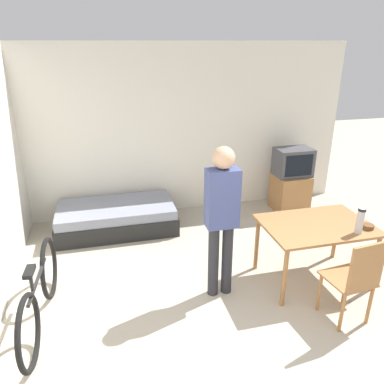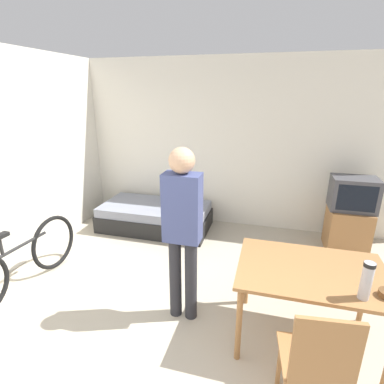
{
  "view_description": "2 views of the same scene",
  "coord_description": "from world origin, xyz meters",
  "px_view_note": "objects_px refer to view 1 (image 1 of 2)",
  "views": [
    {
      "loc": [
        -1.19,
        -1.9,
        2.7
      ],
      "look_at": [
        -0.21,
        2.02,
        1.06
      ],
      "focal_mm": 35.0,
      "sensor_mm": 36.0,
      "label": 1
    },
    {
      "loc": [
        0.72,
        -0.91,
        2.18
      ],
      "look_at": [
        -0.13,
        2.24,
        1.08
      ],
      "focal_mm": 28.0,
      "sensor_mm": 36.0,
      "label": 2
    }
  ],
  "objects_px": {
    "dining_table": "(316,230)",
    "wooden_chair": "(356,278)",
    "bicycle": "(40,296)",
    "thermos_flask": "(360,220)",
    "tv": "(291,181)",
    "daybed": "(116,218)",
    "person_standing": "(222,212)",
    "mate_bowl": "(368,227)"
  },
  "relations": [
    {
      "from": "dining_table",
      "to": "wooden_chair",
      "type": "distance_m",
      "value": 0.79
    },
    {
      "from": "bicycle",
      "to": "thermos_flask",
      "type": "relative_size",
      "value": 5.72
    },
    {
      "from": "tv",
      "to": "thermos_flask",
      "type": "height_order",
      "value": "tv"
    },
    {
      "from": "tv",
      "to": "wooden_chair",
      "type": "height_order",
      "value": "tv"
    },
    {
      "from": "wooden_chair",
      "to": "thermos_flask",
      "type": "bearing_deg",
      "value": 54.65
    },
    {
      "from": "daybed",
      "to": "person_standing",
      "type": "height_order",
      "value": "person_standing"
    },
    {
      "from": "thermos_flask",
      "to": "daybed",
      "type": "bearing_deg",
      "value": 139.23
    },
    {
      "from": "mate_bowl",
      "to": "dining_table",
      "type": "bearing_deg",
      "value": 154.7
    },
    {
      "from": "tv",
      "to": "mate_bowl",
      "type": "relative_size",
      "value": 8.59
    },
    {
      "from": "daybed",
      "to": "person_standing",
      "type": "bearing_deg",
      "value": -60.59
    },
    {
      "from": "person_standing",
      "to": "daybed",
      "type": "bearing_deg",
      "value": 119.41
    },
    {
      "from": "daybed",
      "to": "dining_table",
      "type": "relative_size",
      "value": 1.43
    },
    {
      "from": "wooden_chair",
      "to": "person_standing",
      "type": "relative_size",
      "value": 0.56
    },
    {
      "from": "mate_bowl",
      "to": "tv",
      "type": "bearing_deg",
      "value": 84.36
    },
    {
      "from": "person_standing",
      "to": "mate_bowl",
      "type": "distance_m",
      "value": 1.69
    },
    {
      "from": "wooden_chair",
      "to": "dining_table",
      "type": "bearing_deg",
      "value": 88.32
    },
    {
      "from": "wooden_chair",
      "to": "bicycle",
      "type": "height_order",
      "value": "wooden_chair"
    },
    {
      "from": "tv",
      "to": "bicycle",
      "type": "xyz_separation_m",
      "value": [
        -3.76,
        -1.97,
        -0.16
      ]
    },
    {
      "from": "daybed",
      "to": "tv",
      "type": "distance_m",
      "value": 2.92
    },
    {
      "from": "thermos_flask",
      "to": "mate_bowl",
      "type": "height_order",
      "value": "thermos_flask"
    },
    {
      "from": "daybed",
      "to": "mate_bowl",
      "type": "height_order",
      "value": "mate_bowl"
    },
    {
      "from": "dining_table",
      "to": "wooden_chair",
      "type": "height_order",
      "value": "wooden_chair"
    },
    {
      "from": "mate_bowl",
      "to": "wooden_chair",
      "type": "bearing_deg",
      "value": -133.5
    },
    {
      "from": "tv",
      "to": "bicycle",
      "type": "relative_size",
      "value": 0.63
    },
    {
      "from": "daybed",
      "to": "person_standing",
      "type": "distance_m",
      "value": 2.28
    },
    {
      "from": "tv",
      "to": "thermos_flask",
      "type": "bearing_deg",
      "value": -99.98
    },
    {
      "from": "tv",
      "to": "thermos_flask",
      "type": "relative_size",
      "value": 3.63
    },
    {
      "from": "person_standing",
      "to": "mate_bowl",
      "type": "height_order",
      "value": "person_standing"
    },
    {
      "from": "dining_table",
      "to": "thermos_flask",
      "type": "xyz_separation_m",
      "value": [
        0.32,
        -0.3,
        0.24
      ]
    },
    {
      "from": "bicycle",
      "to": "dining_table",
      "type": "bearing_deg",
      "value": 1.04
    },
    {
      "from": "wooden_chair",
      "to": "mate_bowl",
      "type": "relative_size",
      "value": 7.73
    },
    {
      "from": "dining_table",
      "to": "person_standing",
      "type": "relative_size",
      "value": 0.71
    },
    {
      "from": "daybed",
      "to": "person_standing",
      "type": "xyz_separation_m",
      "value": [
        1.04,
        -1.85,
        0.81
      ]
    },
    {
      "from": "daybed",
      "to": "tv",
      "type": "bearing_deg",
      "value": 0.94
    },
    {
      "from": "daybed",
      "to": "mate_bowl",
      "type": "relative_size",
      "value": 14.1
    },
    {
      "from": "person_standing",
      "to": "dining_table",
      "type": "bearing_deg",
      "value": -0.77
    },
    {
      "from": "bicycle",
      "to": "person_standing",
      "type": "distance_m",
      "value": 2.01
    },
    {
      "from": "person_standing",
      "to": "thermos_flask",
      "type": "height_order",
      "value": "person_standing"
    },
    {
      "from": "thermos_flask",
      "to": "dining_table",
      "type": "bearing_deg",
      "value": 136.65
    },
    {
      "from": "daybed",
      "to": "tv",
      "type": "xyz_separation_m",
      "value": [
        2.9,
        0.05,
        0.32
      ]
    },
    {
      "from": "bicycle",
      "to": "thermos_flask",
      "type": "xyz_separation_m",
      "value": [
        3.37,
        -0.24,
        0.55
      ]
    },
    {
      "from": "thermos_flask",
      "to": "mate_bowl",
      "type": "bearing_deg",
      "value": 20.36
    }
  ]
}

